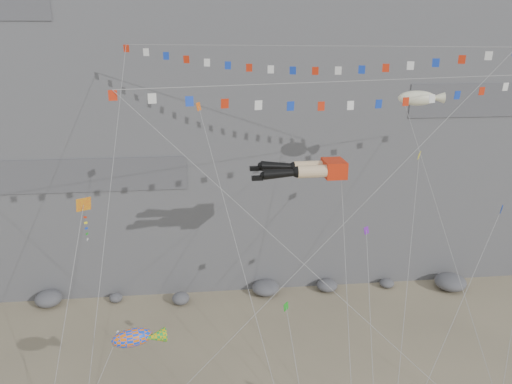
# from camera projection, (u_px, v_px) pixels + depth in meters

# --- Properties ---
(cliff) EXTENTS (80.00, 28.00, 50.00)m
(cliff) POSITION_uv_depth(u_px,v_px,m) (250.00, 21.00, 54.24)
(cliff) COLOR slate
(cliff) RESTS_ON ground
(talus_boulders) EXTENTS (60.00, 3.00, 1.20)m
(talus_boulders) POSITION_uv_depth(u_px,v_px,m) (266.00, 288.00, 47.60)
(talus_boulders) COLOR #59595E
(talus_boulders) RESTS_ON ground
(legs_kite) EXTENTS (6.48, 15.41, 20.83)m
(legs_kite) POSITION_uv_depth(u_px,v_px,m) (308.00, 170.00, 33.86)
(legs_kite) COLOR red
(legs_kite) RESTS_ON ground
(flag_banner_upper) EXTENTS (27.38, 18.33, 30.49)m
(flag_banner_upper) POSITION_uv_depth(u_px,v_px,m) (304.00, 46.00, 34.27)
(flag_banner_upper) COLOR red
(flag_banner_upper) RESTS_ON ground
(flag_banner_lower) EXTENTS (29.34, 10.99, 23.77)m
(flag_banner_lower) POSITION_uv_depth(u_px,v_px,m) (367.00, 81.00, 30.52)
(flag_banner_lower) COLOR red
(flag_banner_lower) RESTS_ON ground
(harlequin_kite) EXTENTS (3.56, 7.34, 15.90)m
(harlequin_kite) POSITION_uv_depth(u_px,v_px,m) (83.00, 206.00, 29.01)
(harlequin_kite) COLOR red
(harlequin_kite) RESTS_ON ground
(fish_windsock) EXTENTS (6.36, 4.38, 9.25)m
(fish_windsock) POSITION_uv_depth(u_px,v_px,m) (132.00, 338.00, 28.25)
(fish_windsock) COLOR orange
(fish_windsock) RESTS_ON ground
(blimp_windsock) EXTENTS (5.25, 11.84, 22.40)m
(blimp_windsock) POSITION_uv_depth(u_px,v_px,m) (417.00, 99.00, 35.86)
(blimp_windsock) COLOR #F9F6CD
(blimp_windsock) RESTS_ON ground
(small_kite_a) EXTENTS (5.74, 14.47, 24.34)m
(small_kite_a) POSITION_uv_depth(u_px,v_px,m) (201.00, 114.00, 31.66)
(small_kite_a) COLOR orange
(small_kite_a) RESTS_ON ground
(small_kite_b) EXTENTS (2.99, 12.39, 16.34)m
(small_kite_b) POSITION_uv_depth(u_px,v_px,m) (367.00, 235.00, 33.53)
(small_kite_b) COLOR #6F1CA8
(small_kite_b) RESTS_ON ground
(small_kite_c) EXTENTS (1.37, 8.98, 12.03)m
(small_kite_c) POSITION_uv_depth(u_px,v_px,m) (287.00, 311.00, 29.09)
(small_kite_c) COLOR #179B1C
(small_kite_c) RESTS_ON ground
(small_kite_d) EXTENTS (8.00, 17.02, 23.49)m
(small_kite_d) POSITION_uv_depth(u_px,v_px,m) (419.00, 160.00, 36.50)
(small_kite_d) COLOR yellow
(small_kite_d) RESTS_ON ground
(small_kite_e) EXTENTS (9.75, 7.70, 17.75)m
(small_kite_e) POSITION_uv_depth(u_px,v_px,m) (499.00, 215.00, 30.75)
(small_kite_e) COLOR #1539B8
(small_kite_e) RESTS_ON ground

